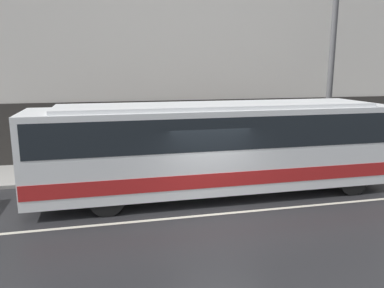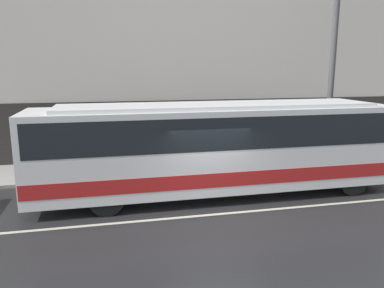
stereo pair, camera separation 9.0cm
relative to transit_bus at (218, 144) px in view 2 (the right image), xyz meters
The scene contains 7 objects.
ground_plane 2.56m from the transit_bus, 109.22° to the right, with size 60.00×60.00×0.00m, color #262628.
sidewalk 4.24m from the transit_bus, 99.01° to the left, with size 60.00×3.15×0.13m.
building_facade 6.75m from the transit_bus, 96.25° to the left, with size 60.00×0.35×11.51m.
lane_stripe 2.55m from the transit_bus, 109.22° to the right, with size 54.00×0.14×0.01m.
transit_bus is the anchor object (origin of this frame).
utility_pole_near 7.11m from the transit_bus, 25.73° to the left, with size 0.25×0.25×8.45m.
pedestrian_waiting 4.53m from the transit_bus, 83.75° to the left, with size 0.36×0.36×1.78m.
Camera 2 is at (-2.97, -10.09, 4.31)m, focal length 35.00 mm.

